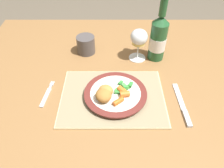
{
  "coord_description": "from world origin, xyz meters",
  "views": [
    {
      "loc": [
        -0.05,
        -0.72,
        1.33
      ],
      "look_at": [
        -0.04,
        -0.14,
        0.78
      ],
      "focal_mm": 35.0,
      "sensor_mm": 36.0,
      "label": 1
    }
  ],
  "objects_px": {
    "bottle": "(158,38)",
    "fork": "(46,96)",
    "dinner_plate": "(115,94)",
    "drinking_cup": "(85,44)",
    "wine_glass": "(138,39)",
    "table_knife": "(183,107)",
    "dining_table": "(121,84)"
  },
  "relations": [
    {
      "from": "bottle",
      "to": "drinking_cup",
      "type": "distance_m",
      "value": 0.32
    },
    {
      "from": "dinner_plate",
      "to": "drinking_cup",
      "type": "bearing_deg",
      "value": 114.44
    },
    {
      "from": "fork",
      "to": "wine_glass",
      "type": "bearing_deg",
      "value": 33.38
    },
    {
      "from": "fork",
      "to": "table_knife",
      "type": "bearing_deg",
      "value": -6.72
    },
    {
      "from": "table_knife",
      "to": "drinking_cup",
      "type": "relative_size",
      "value": 2.51
    },
    {
      "from": "dining_table",
      "to": "wine_glass",
      "type": "distance_m",
      "value": 0.22
    },
    {
      "from": "dinner_plate",
      "to": "bottle",
      "type": "relative_size",
      "value": 0.81
    },
    {
      "from": "dining_table",
      "to": "drinking_cup",
      "type": "height_order",
      "value": "drinking_cup"
    },
    {
      "from": "bottle",
      "to": "drinking_cup",
      "type": "relative_size",
      "value": 3.48
    },
    {
      "from": "fork",
      "to": "table_knife",
      "type": "xyz_separation_m",
      "value": [
        0.5,
        -0.06,
        0.0
      ]
    },
    {
      "from": "fork",
      "to": "drinking_cup",
      "type": "xyz_separation_m",
      "value": [
        0.13,
        0.28,
        0.04
      ]
    },
    {
      "from": "drinking_cup",
      "to": "table_knife",
      "type": "bearing_deg",
      "value": -42.73
    },
    {
      "from": "dinner_plate",
      "to": "bottle",
      "type": "height_order",
      "value": "bottle"
    },
    {
      "from": "dining_table",
      "to": "table_knife",
      "type": "height_order",
      "value": "table_knife"
    },
    {
      "from": "dining_table",
      "to": "drinking_cup",
      "type": "xyz_separation_m",
      "value": [
        -0.16,
        0.12,
        0.13
      ]
    },
    {
      "from": "fork",
      "to": "dining_table",
      "type": "bearing_deg",
      "value": 29.12
    },
    {
      "from": "wine_glass",
      "to": "bottle",
      "type": "xyz_separation_m",
      "value": [
        0.08,
        0.01,
        0.0
      ]
    },
    {
      "from": "dining_table",
      "to": "table_knife",
      "type": "bearing_deg",
      "value": -46.91
    },
    {
      "from": "dining_table",
      "to": "dinner_plate",
      "type": "xyz_separation_m",
      "value": [
        -0.03,
        -0.17,
        0.11
      ]
    },
    {
      "from": "fork",
      "to": "drinking_cup",
      "type": "relative_size",
      "value": 1.64
    },
    {
      "from": "fork",
      "to": "bottle",
      "type": "xyz_separation_m",
      "value": [
        0.44,
        0.24,
        0.1
      ]
    },
    {
      "from": "dinner_plate",
      "to": "table_knife",
      "type": "height_order",
      "value": "dinner_plate"
    },
    {
      "from": "wine_glass",
      "to": "drinking_cup",
      "type": "distance_m",
      "value": 0.24
    },
    {
      "from": "table_knife",
      "to": "wine_glass",
      "type": "distance_m",
      "value": 0.34
    },
    {
      "from": "dining_table",
      "to": "bottle",
      "type": "distance_m",
      "value": 0.26
    },
    {
      "from": "dinner_plate",
      "to": "fork",
      "type": "distance_m",
      "value": 0.26
    },
    {
      "from": "table_knife",
      "to": "wine_glass",
      "type": "relative_size",
      "value": 1.44
    },
    {
      "from": "table_knife",
      "to": "dinner_plate",
      "type": "bearing_deg",
      "value": 167.59
    },
    {
      "from": "dinner_plate",
      "to": "drinking_cup",
      "type": "xyz_separation_m",
      "value": [
        -0.13,
        0.29,
        0.03
      ]
    },
    {
      "from": "dining_table",
      "to": "drinking_cup",
      "type": "bearing_deg",
      "value": 143.41
    },
    {
      "from": "drinking_cup",
      "to": "wine_glass",
      "type": "bearing_deg",
      "value": -11.66
    },
    {
      "from": "bottle",
      "to": "fork",
      "type": "bearing_deg",
      "value": -151.24
    }
  ]
}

